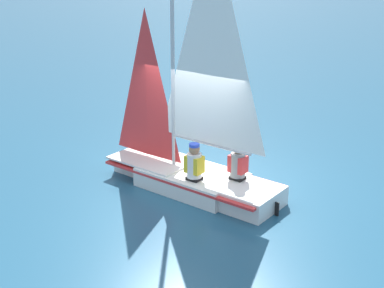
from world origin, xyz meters
name	(u,v)px	position (x,y,z in m)	size (l,w,h in m)	color
ground_plane	(192,188)	(0.00, 0.00, 0.00)	(260.00, 260.00, 0.00)	#235675
sailboat_main	(192,153)	(0.01, 0.00, 0.81)	(4.05, 1.34, 5.42)	white
sailor_helm	(194,169)	(0.31, -0.33, 0.63)	(0.34, 0.30, 1.16)	black
sailor_crew	(238,168)	(0.98, 0.23, 0.63)	(0.34, 0.30, 1.16)	black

